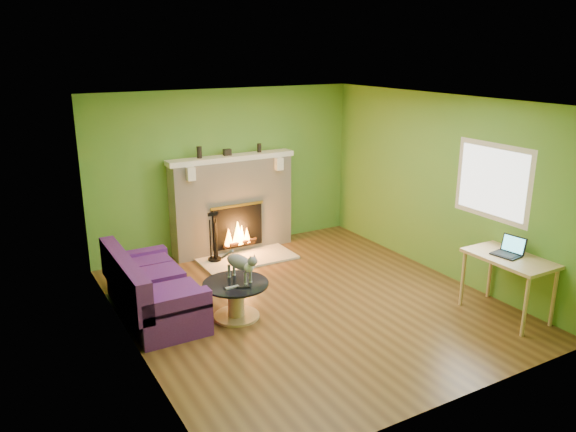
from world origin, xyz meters
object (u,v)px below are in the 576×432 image
sofa (150,291)px  cat (239,265)px  coffee_table (236,297)px  desk (509,264)px

sofa → cat: size_ratio=2.89×
coffee_table → cat: bearing=32.0°
coffee_table → cat: size_ratio=1.30×
desk → cat: (-2.85, 1.65, -0.03)m
sofa → coffee_table: 1.08m
coffee_table → desk: 3.36m
desk → cat: 3.29m
sofa → coffee_table: sofa is taller
sofa → desk: 4.42m
sofa → desk: size_ratio=1.71×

